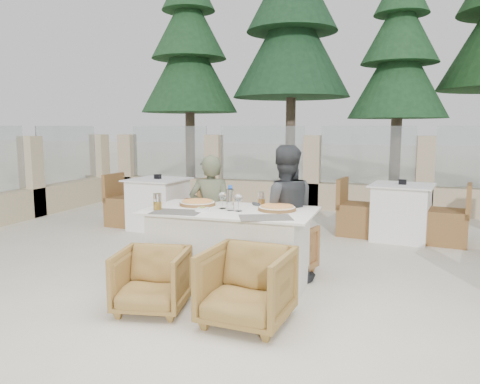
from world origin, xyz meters
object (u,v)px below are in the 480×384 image
(diner_right, at_px, (284,213))
(bg_table_a, at_px, (158,204))
(armchair_far_right, at_px, (284,250))
(wine_glass_near, at_px, (238,202))
(beer_glass_right, at_px, (262,199))
(dining_table, at_px, (230,249))
(bg_table_b, at_px, (401,212))
(olive_dish, at_px, (203,209))
(pizza_left, at_px, (197,203))
(wine_glass_centre, at_px, (223,199))
(armchair_near_left, at_px, (152,280))
(water_bottle, at_px, (230,198))
(pizza_right, at_px, (277,208))
(armchair_near_right, at_px, (247,286))
(diner_left, at_px, (211,214))
(beer_glass_left, at_px, (157,202))
(armchair_far_left, at_px, (213,236))

(diner_right, relative_size, bg_table_a, 0.84)
(armchair_far_right, relative_size, diner_right, 0.42)
(wine_glass_near, bearing_deg, beer_glass_right, 73.13)
(dining_table, height_order, bg_table_b, same)
(olive_dish, bearing_deg, diner_right, 41.53)
(pizza_left, height_order, wine_glass_centre, wine_glass_centre)
(armchair_near_left, bearing_deg, beer_glass_right, 48.15)
(water_bottle, height_order, wine_glass_centre, water_bottle)
(pizza_right, relative_size, olive_dish, 3.26)
(olive_dish, distance_m, armchair_near_right, 0.98)
(wine_glass_centre, height_order, armchair_far_right, wine_glass_centre)
(olive_dish, bearing_deg, pizza_left, 121.08)
(wine_glass_near, bearing_deg, armchair_near_right, -66.83)
(wine_glass_near, height_order, bg_table_a, wine_glass_near)
(bg_table_a, bearing_deg, beer_glass_right, -36.22)
(armchair_far_right, bearing_deg, bg_table_b, -104.96)
(wine_glass_near, height_order, diner_left, diner_left)
(water_bottle, relative_size, olive_dish, 2.17)
(water_bottle, height_order, bg_table_b, water_bottle)
(wine_glass_centre, height_order, diner_right, diner_right)
(dining_table, height_order, pizza_left, pizza_left)
(diner_right, bearing_deg, armchair_near_right, 71.03)
(beer_glass_left, bearing_deg, armchair_far_left, 79.80)
(beer_glass_left, bearing_deg, pizza_left, 54.85)
(beer_glass_left, bearing_deg, wine_glass_centre, 23.93)
(diner_left, bearing_deg, armchair_far_left, -87.54)
(pizza_right, bearing_deg, armchair_near_right, -92.20)
(bg_table_b, bearing_deg, diner_left, -123.72)
(olive_dish, height_order, bg_table_b, olive_dish)
(wine_glass_centre, xyz_separation_m, bg_table_b, (1.68, 2.58, -0.48))
(water_bottle, xyz_separation_m, bg_table_a, (-1.95, 2.23, -0.50))
(wine_glass_centre, relative_size, wine_glass_near, 1.00)
(diner_left, distance_m, diner_right, 0.81)
(armchair_far_left, xyz_separation_m, armchair_far_right, (0.88, -0.18, -0.04))
(beer_glass_right, bearing_deg, dining_table, -124.40)
(beer_glass_right, relative_size, bg_table_a, 0.08)
(dining_table, distance_m, armchair_far_left, 0.89)
(armchair_near_right, relative_size, bg_table_a, 0.41)
(beer_glass_left, height_order, bg_table_b, beer_glass_left)
(dining_table, relative_size, pizza_right, 4.46)
(dining_table, height_order, diner_right, diner_right)
(armchair_far_right, bearing_deg, armchair_near_left, 72.94)
(pizza_left, xyz_separation_m, wine_glass_centre, (0.31, -0.11, 0.07))
(beer_glass_right, height_order, diner_left, diner_left)
(armchair_far_left, xyz_separation_m, bg_table_a, (-1.46, 1.45, 0.07))
(armchair_far_right, distance_m, armchair_near_right, 1.33)
(wine_glass_near, height_order, bg_table_b, wine_glass_near)
(water_bottle, bearing_deg, wine_glass_centre, 149.14)
(bg_table_a, relative_size, bg_table_b, 1.00)
(water_bottle, bearing_deg, pizza_right, 17.48)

